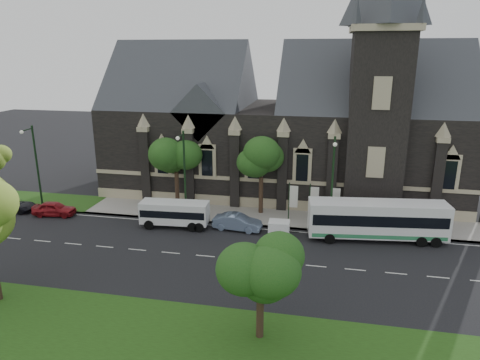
% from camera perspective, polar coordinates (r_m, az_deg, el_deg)
% --- Properties ---
extents(ground, '(160.00, 160.00, 0.00)m').
position_cam_1_polar(ground, '(36.50, -4.56, -9.88)').
color(ground, black).
rests_on(ground, ground).
extents(sidewalk, '(80.00, 5.00, 0.15)m').
position_cam_1_polar(sidewalk, '(44.91, -1.28, -4.52)').
color(sidewalk, gray).
rests_on(sidewalk, ground).
extents(museum, '(40.00, 17.70, 29.90)m').
position_cam_1_polar(museum, '(50.97, 6.63, 7.35)').
color(museum, black).
rests_on(museum, ground).
extents(tree_park_east, '(3.40, 3.40, 6.28)m').
position_cam_1_polar(tree_park_east, '(25.10, 3.19, -10.99)').
color(tree_park_east, black).
rests_on(tree_park_east, ground).
extents(tree_walk_right, '(4.08, 4.08, 7.80)m').
position_cam_1_polar(tree_walk_right, '(43.77, 3.13, 2.78)').
color(tree_walk_right, black).
rests_on(tree_walk_right, ground).
extents(tree_walk_left, '(3.91, 3.91, 7.64)m').
position_cam_1_polar(tree_walk_left, '(45.89, -8.09, 3.18)').
color(tree_walk_left, black).
rests_on(tree_walk_left, ground).
extents(street_lamp_near, '(0.36, 1.88, 9.00)m').
position_cam_1_polar(street_lamp_near, '(40.06, 12.01, 0.08)').
color(street_lamp_near, black).
rests_on(street_lamp_near, ground).
extents(street_lamp_mid, '(0.36, 1.88, 9.00)m').
position_cam_1_polar(street_lamp_mid, '(42.16, -7.35, 1.14)').
color(street_lamp_mid, black).
rests_on(street_lamp_mid, ground).
extents(street_lamp_far, '(0.36, 1.88, 9.00)m').
position_cam_1_polar(street_lamp_far, '(49.55, -25.19, 2.00)').
color(street_lamp_far, black).
rests_on(street_lamp_far, ground).
extents(banner_flag_left, '(0.90, 0.10, 4.00)m').
position_cam_1_polar(banner_flag_left, '(42.79, 6.81, -2.44)').
color(banner_flag_left, black).
rests_on(banner_flag_left, ground).
extents(banner_flag_center, '(0.90, 0.10, 4.00)m').
position_cam_1_polar(banner_flag_center, '(42.70, 9.49, -2.59)').
color(banner_flag_center, black).
rests_on(banner_flag_center, ground).
extents(banner_flag_right, '(0.90, 0.10, 4.00)m').
position_cam_1_polar(banner_flag_right, '(42.70, 12.17, -2.74)').
color(banner_flag_right, black).
rests_on(banner_flag_right, ground).
extents(tour_coach, '(12.21, 3.94, 3.50)m').
position_cam_1_polar(tour_coach, '(40.51, 17.52, -4.94)').
color(tour_coach, white).
rests_on(tour_coach, ground).
extents(shuttle_bus, '(6.56, 2.67, 2.48)m').
position_cam_1_polar(shuttle_bus, '(42.04, -8.51, -4.21)').
color(shuttle_bus, white).
rests_on(shuttle_bus, ground).
extents(box_trailer, '(2.75, 1.61, 1.46)m').
position_cam_1_polar(box_trailer, '(39.83, 5.13, -6.25)').
color(box_trailer, white).
rests_on(box_trailer, ground).
extents(sedan, '(4.71, 1.98, 1.51)m').
position_cam_1_polar(sedan, '(41.13, -0.35, -5.53)').
color(sedan, '#7B90B2').
rests_on(sedan, ground).
extents(car_far_red, '(4.48, 2.21, 1.47)m').
position_cam_1_polar(car_far_red, '(48.46, -23.14, -3.47)').
color(car_far_red, maroon).
rests_on(car_far_red, ground).
extents(car_far_black, '(4.53, 2.26, 1.23)m').
position_cam_1_polar(car_far_black, '(51.59, -27.43, -2.99)').
color(car_far_black, black).
rests_on(car_far_black, ground).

